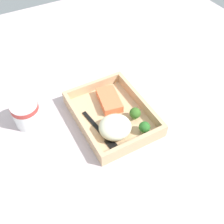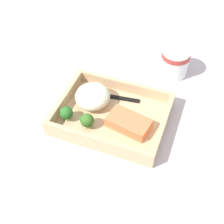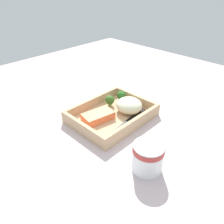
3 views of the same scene
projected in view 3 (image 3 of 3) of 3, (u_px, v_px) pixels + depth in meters
ground_plane at (112, 121)px, 76.72cm from camera, size 160.00×160.00×2.00cm
takeout_tray at (112, 117)px, 75.86cm from camera, size 26.91×20.78×1.20cm
tray_rim at (112, 112)px, 74.69cm from camera, size 26.91×20.78×3.18cm
salmon_fillet at (98, 116)px, 72.88cm from camera, size 11.11×7.56×2.59cm
mashed_potatoes at (129, 105)px, 76.47cm from camera, size 8.88×9.25×5.11cm
broccoli_floret_1 at (110, 100)px, 80.03cm from camera, size 3.35×3.35×4.09cm
broccoli_floret_2 at (121, 96)px, 83.21cm from camera, size 3.24×3.24×3.99cm
fork at (132, 117)px, 74.32cm from camera, size 15.88×3.61×0.44cm
paper_cup at (148, 156)px, 54.30cm from camera, size 7.90×7.90×7.83cm
receipt_slip at (48, 162)px, 58.48cm from camera, size 9.28×15.17×0.24cm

